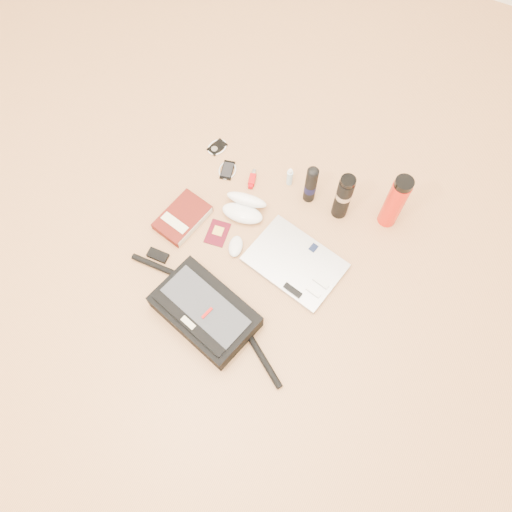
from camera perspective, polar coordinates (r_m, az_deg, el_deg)
name	(u,v)px	position (r m, az deg, el deg)	size (l,w,h in m)	color
ground	(239,270)	(2.04, -1.92, -1.58)	(4.00, 4.00, 0.00)	#B47C4B
messenger_bag	(205,311)	(1.93, -5.91, -6.33)	(0.77, 0.34, 0.11)	black
laptop	(295,263)	(2.04, 4.49, -0.81)	(0.42, 0.34, 0.04)	#ABABAD
book	(183,218)	(2.14, -8.37, 4.33)	(0.19, 0.25, 0.04)	#4C0F0A
passport	(218,233)	(2.11, -4.42, 2.65)	(0.10, 0.13, 0.01)	#470612
mouse	(236,246)	(2.07, -2.34, 1.11)	(0.08, 0.11, 0.03)	silver
sunglasses_case	(244,207)	(2.13, -1.33, 5.65)	(0.20, 0.17, 0.10)	white
ipod	(217,147)	(2.34, -4.47, 12.30)	(0.09, 0.10, 0.01)	black
phone	(227,170)	(2.27, -3.29, 9.77)	(0.09, 0.11, 0.01)	black
inhaler	(252,179)	(2.23, -0.43, 8.78)	(0.04, 0.10, 0.03)	#AA0D0F
spray_bottle	(290,177)	(2.20, 3.88, 8.98)	(0.03, 0.03, 0.10)	#A2CDE4
aerosol_can	(311,184)	(2.11, 6.28, 8.14)	(0.05, 0.05, 0.22)	black
thermos_black	(343,197)	(2.08, 9.95, 6.69)	(0.08, 0.08, 0.26)	black
thermos_red	(395,202)	(2.09, 15.60, 5.97)	(0.09, 0.09, 0.30)	red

